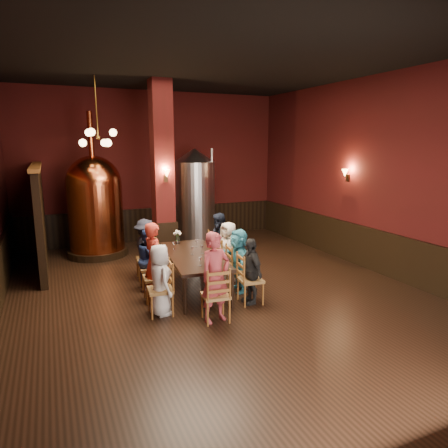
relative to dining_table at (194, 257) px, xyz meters
name	(u,v)px	position (x,y,z in m)	size (l,w,h in m)	color
room	(216,182)	(0.36, -0.33, 1.56)	(10.00, 10.02, 4.50)	black
wainscot_right	(368,248)	(4.32, -0.33, -0.19)	(0.08, 9.90, 1.00)	black
wainscot_back	(155,224)	(0.36, 4.63, -0.19)	(7.90, 0.08, 1.00)	black
column	(162,172)	(0.06, 2.47, 1.56)	(0.58, 0.58, 4.50)	#430E0E
partition	(41,219)	(-2.84, 2.87, 0.51)	(0.22, 3.50, 2.40)	black
pendant_cluster	(98,138)	(-1.44, 2.57, 2.41)	(0.90, 0.90, 1.70)	#A57226
sconce_wall	(348,175)	(4.26, 0.47, 1.51)	(0.20, 0.20, 0.36)	black
sconce_column	(166,175)	(0.06, 2.17, 1.51)	(0.20, 0.20, 0.36)	black
dining_table	(194,257)	(0.00, 0.00, 0.00)	(1.24, 2.49, 0.75)	black
chair_0	(160,289)	(-0.95, -0.91, -0.23)	(0.46, 0.46, 0.92)	#945625
person_0	(160,280)	(-0.95, -0.91, -0.05)	(0.62, 0.40, 1.27)	silver
chair_1	(155,277)	(-0.88, -0.24, -0.23)	(0.46, 0.46, 0.92)	#945625
person_1	(154,262)	(-0.88, -0.24, 0.08)	(0.56, 0.37, 1.53)	#B42C1E
chair_2	(150,267)	(-0.81, 0.42, -0.23)	(0.46, 0.46, 0.92)	#945625
person_2	(150,259)	(-0.81, 0.42, -0.05)	(0.62, 0.30, 1.27)	navy
chair_3	(146,258)	(-0.74, 1.08, -0.23)	(0.46, 0.46, 0.92)	#945625
person_3	(146,249)	(-0.74, 1.08, -0.01)	(0.87, 0.50, 1.35)	black
chair_4	(250,279)	(0.74, -1.08, -0.23)	(0.46, 0.46, 0.92)	#945625
person_4	(251,271)	(0.74, -1.08, -0.06)	(0.74, 0.31, 1.26)	black
chair_5	(238,269)	(0.81, -0.42, -0.23)	(0.46, 0.46, 0.92)	#945625
person_5	(238,260)	(0.81, -0.42, -0.04)	(1.20, 0.38, 1.30)	teal
chair_6	(228,260)	(0.88, 0.24, -0.23)	(0.46, 0.46, 0.92)	#945625
person_6	(228,251)	(0.88, 0.24, -0.03)	(0.64, 0.42, 1.31)	silver
chair_7	(219,252)	(0.95, 0.91, -0.23)	(0.46, 0.46, 0.92)	#945625
person_7	(219,243)	(0.95, 0.91, 0.01)	(0.67, 0.33, 1.39)	black
chair_8	(216,295)	(-0.16, -1.54, -0.23)	(0.46, 0.46, 0.92)	#945625
person_8	(215,277)	(-0.16, -1.54, 0.09)	(0.56, 0.37, 1.55)	#A7373F
copper_kettle	(95,205)	(-1.52, 3.51, 0.69)	(1.80, 1.80, 3.77)	black
steel_vessel	(195,197)	(1.35, 3.68, 0.73)	(1.30, 1.30, 2.83)	#B2B2B7
rose_vase	(178,235)	(-0.02, 1.01, 0.27)	(0.18, 0.18, 0.31)	white
wine_glass_0	(214,262)	(0.06, -0.93, 0.15)	(0.07, 0.07, 0.17)	white
wine_glass_1	(174,246)	(-0.27, 0.50, 0.15)	(0.07, 0.07, 0.17)	white
wine_glass_2	(192,251)	(-0.04, -0.02, 0.15)	(0.07, 0.07, 0.17)	white
wine_glass_3	(202,250)	(0.17, -0.01, 0.15)	(0.07, 0.07, 0.17)	white
wine_glass_4	(206,261)	(-0.03, -0.77, 0.15)	(0.07, 0.07, 0.17)	white
wine_glass_5	(196,243)	(0.24, 0.52, 0.15)	(0.07, 0.07, 0.17)	white
wine_glass_6	(200,262)	(-0.15, -0.79, 0.15)	(0.07, 0.07, 0.17)	white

